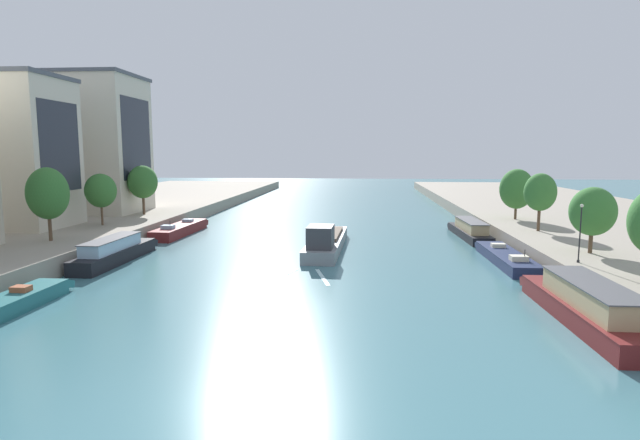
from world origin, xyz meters
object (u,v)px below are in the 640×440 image
object	(u,v)px
barge_midriver	(326,241)
moored_boat_left_downstream	(115,252)
moored_boat_right_gap_after	(506,257)
moored_boat_right_midway	(470,230)
lamppost_right_bank	(580,231)
tree_right_distant	(540,192)
tree_left_by_lamp	(101,191)
tree_right_past_mid	(593,212)
moored_boat_right_end	(587,305)
tree_right_midway	(517,189)
moored_boat_left_lone	(180,229)
tree_left_end_of_row	(48,194)
tree_left_nearest	(143,182)

from	to	relation	value
barge_midriver	moored_boat_left_downstream	xyz separation A→B (m)	(-20.74, -8.22, 0.04)
moored_boat_right_gap_after	moored_boat_right_midway	bearing A→B (deg)	91.53
moored_boat_right_midway	barge_midriver	bearing A→B (deg)	-150.62
lamppost_right_bank	tree_right_distant	bearing A→B (deg)	81.61
tree_left_by_lamp	tree_right_past_mid	xyz separation A→B (m)	(52.90, -13.63, -0.55)
moored_boat_right_end	tree_right_midway	xyz separation A→B (m)	(6.35, 37.71, 4.91)
tree_left_by_lamp	moored_boat_right_end	bearing A→B (deg)	-30.40
moored_boat_right_end	tree_right_distant	size ratio (longest dim) A/B	2.40
tree_right_distant	moored_boat_left_downstream	bearing A→B (deg)	-165.45
tree_right_distant	tree_right_midway	size ratio (longest dim) A/B	0.98
moored_boat_left_downstream	tree_right_past_mid	distance (m)	45.56
moored_boat_right_end	moored_boat_left_downstream	bearing A→B (deg)	158.61
moored_boat_right_midway	tree_left_by_lamp	xyz separation A→B (m)	(-46.37, -6.25, 5.31)
moored_boat_left_lone	tree_right_distant	size ratio (longest dim) A/B	2.19
moored_boat_right_gap_after	tree_left_by_lamp	world-z (taller)	tree_left_by_lamp
tree_left_end_of_row	moored_boat_right_midway	bearing A→B (deg)	21.03
barge_midriver	lamppost_right_bank	xyz separation A→B (m)	(21.82, -13.97, 3.58)
barge_midriver	moored_boat_left_lone	bearing A→B (deg)	154.66
barge_midriver	tree_left_nearest	bearing A→B (deg)	151.45
moored_boat_right_midway	tree_left_end_of_row	distance (m)	49.54
barge_midriver	moored_boat_left_lone	world-z (taller)	barge_midriver
moored_boat_right_end	lamppost_right_bank	distance (m)	10.74
barge_midriver	lamppost_right_bank	world-z (taller)	lamppost_right_bank
barge_midriver	tree_right_distant	bearing A→B (deg)	8.15
moored_boat_right_end	tree_right_midway	distance (m)	38.56
tree_right_past_mid	tree_left_by_lamp	bearing A→B (deg)	165.55
moored_boat_left_downstream	moored_boat_left_lone	bearing A→B (deg)	89.20
barge_midriver	moored_boat_right_end	world-z (taller)	barge_midriver
tree_left_nearest	tree_right_midway	world-z (taller)	tree_left_nearest
moored_boat_left_lone	moored_boat_right_gap_after	distance (m)	41.68
tree_right_past_mid	tree_right_distant	xyz separation A→B (m)	(-0.16, 13.22, 0.71)
moored_boat_right_gap_after	lamppost_right_bank	distance (m)	10.23
moored_boat_right_midway	tree_right_past_mid	xyz separation A→B (m)	(6.53, -19.88, 4.76)
tree_left_nearest	moored_boat_right_end	bearing A→B (deg)	-39.87
moored_boat_right_gap_after	moored_boat_right_midway	size ratio (longest dim) A/B	0.96
barge_midriver	lamppost_right_bank	bearing A→B (deg)	-32.63
tree_left_end_of_row	tree_right_midway	size ratio (longest dim) A/B	1.10
moored_boat_left_lone	tree_left_end_of_row	size ratio (longest dim) A/B	1.94
tree_left_end_of_row	lamppost_right_bank	world-z (taller)	tree_left_end_of_row
tree_left_by_lamp	tree_right_midway	distance (m)	54.19
tree_left_nearest	tree_left_end_of_row	bearing A→B (deg)	-89.94
moored_boat_right_end	tree_right_midway	bearing A→B (deg)	80.45
moored_boat_right_midway	tree_left_end_of_row	world-z (taller)	tree_left_end_of_row
barge_midriver	moored_boat_right_gap_after	world-z (taller)	barge_midriver
moored_boat_right_end	moored_boat_right_gap_after	bearing A→B (deg)	90.31
tree_right_midway	barge_midriver	bearing A→B (deg)	-150.44
barge_midriver	moored_boat_left_downstream	bearing A→B (deg)	-158.37
moored_boat_left_lone	tree_left_end_of_row	distance (m)	19.72
moored_boat_right_midway	moored_boat_right_end	bearing A→B (deg)	-89.13
moored_boat_right_end	tree_left_nearest	bearing A→B (deg)	140.13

